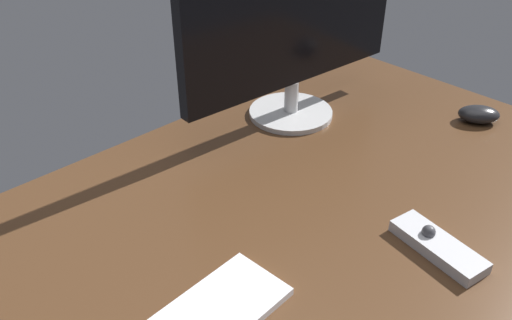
{
  "coord_description": "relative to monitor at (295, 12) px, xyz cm",
  "views": [
    {
      "loc": [
        -61.34,
        -53.82,
        65.12
      ],
      "look_at": [
        -1.19,
        9.36,
        8.0
      ],
      "focal_mm": 37.58,
      "sensor_mm": 36.0,
      "label": 1
    }
  ],
  "objects": [
    {
      "name": "computer_mouse",
      "position": [
        30.25,
        -33.41,
        -23.84
      ],
      "size": [
        11.07,
        11.52,
        3.97
      ],
      "primitive_type": "ellipsoid",
      "rotation": [
        0.0,
        0.0,
        -0.88
      ],
      "color": "black",
      "rests_on": "desk"
    },
    {
      "name": "media_remote",
      "position": [
        -17.43,
        -50.6,
        -24.64
      ],
      "size": [
        8.76,
        17.78,
        3.79
      ],
      "rotation": [
        0.0,
        0.0,
        1.4
      ],
      "color": "#B7B7BC",
      "rests_on": "desk"
    },
    {
      "name": "desk",
      "position": [
        -25.39,
        -24.85,
        -26.82
      ],
      "size": [
        140.0,
        84.0,
        2.0
      ],
      "primitive_type": "cube",
      "color": "#4C301C",
      "rests_on": "ground"
    },
    {
      "name": "monitor",
      "position": [
        0.0,
        0.0,
        0.0
      ],
      "size": [
        60.74,
        20.45,
        46.88
      ],
      "rotation": [
        0.0,
        0.0,
        -0.07
      ],
      "color": "silver",
      "rests_on": "desk"
    }
  ]
}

